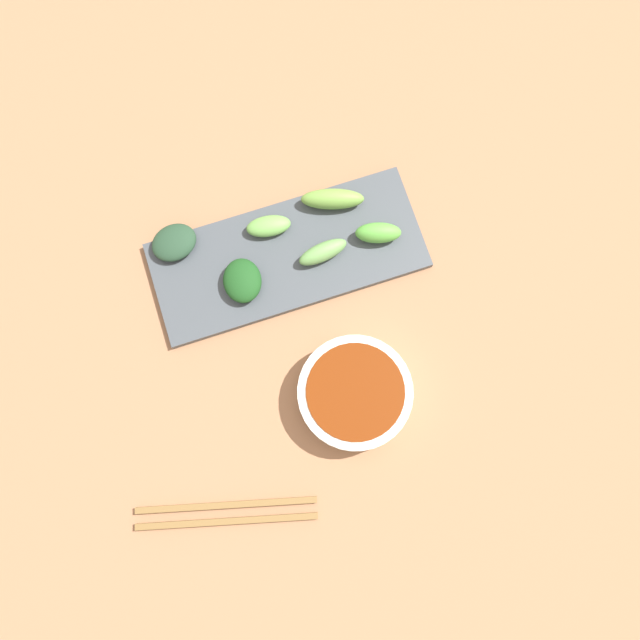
{
  "coord_description": "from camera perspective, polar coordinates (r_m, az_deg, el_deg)",
  "views": [
    {
      "loc": [
        -0.2,
        0.05,
        0.89
      ],
      "look_at": [
        -0.03,
        -0.01,
        0.05
      ],
      "focal_mm": 37.23,
      "sensor_mm": 36.0,
      "label": 1
    }
  ],
  "objects": [
    {
      "name": "tabletop",
      "position": [
        0.91,
        -1.0,
        1.3
      ],
      "size": [
        2.1,
        2.1,
        0.02
      ],
      "primitive_type": "cube",
      "color": "#A47450",
      "rests_on": "ground"
    },
    {
      "name": "sauce_bowl",
      "position": [
        0.85,
        2.99,
        -6.31
      ],
      "size": [
        0.15,
        0.15,
        0.04
      ],
      "color": "silver",
      "rests_on": "tabletop"
    },
    {
      "name": "serving_plate",
      "position": [
        0.91,
        -2.81,
        5.54
      ],
      "size": [
        0.15,
        0.37,
        0.01
      ],
      "primitive_type": "cube",
      "color": "#454D53",
      "rests_on": "tabletop"
    },
    {
      "name": "broccoli_leafy_0",
      "position": [
        0.89,
        -6.69,
        3.38
      ],
      "size": [
        0.07,
        0.06,
        0.03
      ],
      "primitive_type": "ellipsoid",
      "rotation": [
        0.0,
        0.0,
        -0.15
      ],
      "color": "#1D501E",
      "rests_on": "serving_plate"
    },
    {
      "name": "broccoli_stalk_1",
      "position": [
        0.89,
        0.25,
        5.86
      ],
      "size": [
        0.03,
        0.07,
        0.03
      ],
      "primitive_type": "ellipsoid",
      "rotation": [
        0.0,
        0.0,
        0.12
      ],
      "color": "#70AB59",
      "rests_on": "serving_plate"
    },
    {
      "name": "broccoli_stalk_2",
      "position": [
        0.91,
        -4.44,
        8.05
      ],
      "size": [
        0.04,
        0.06,
        0.02
      ],
      "primitive_type": "ellipsoid",
      "rotation": [
        0.0,
        0.0,
        -0.15
      ],
      "color": "#72B553",
      "rests_on": "serving_plate"
    },
    {
      "name": "broccoli_stalk_3",
      "position": [
        0.92,
        1.08,
        10.35
      ],
      "size": [
        0.05,
        0.09,
        0.03
      ],
      "primitive_type": "ellipsoid",
      "rotation": [
        0.0,
        0.0,
        -0.31
      ],
      "color": "#77AE47",
      "rests_on": "serving_plate"
    },
    {
      "name": "broccoli_leafy_4",
      "position": [
        0.92,
        -12.43,
        6.52
      ],
      "size": [
        0.06,
        0.07,
        0.02
      ],
      "primitive_type": "ellipsoid",
      "rotation": [
        0.0,
        0.0,
        0.19
      ],
      "color": "#26462F",
      "rests_on": "serving_plate"
    },
    {
      "name": "broccoli_stalk_5",
      "position": [
        0.9,
        5.03,
        7.47
      ],
      "size": [
        0.05,
        0.07,
        0.03
      ],
      "primitive_type": "ellipsoid",
      "rotation": [
        0.0,
        0.0,
        -0.31
      ],
      "color": "#5EB944",
      "rests_on": "serving_plate"
    },
    {
      "name": "chopsticks",
      "position": [
        0.88,
        -8.03,
        -16.11
      ],
      "size": [
        0.08,
        0.23,
        0.01
      ],
      "rotation": [
        0.0,
        0.0,
        -0.25
      ],
      "color": "olive",
      "rests_on": "tabletop"
    }
  ]
}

